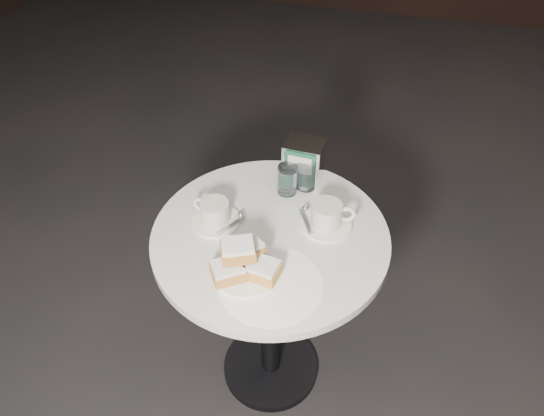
{
  "coord_description": "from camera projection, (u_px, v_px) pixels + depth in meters",
  "views": [
    {
      "loc": [
        0.28,
        -1.05,
        1.85
      ],
      "look_at": [
        0.0,
        0.02,
        0.83
      ],
      "focal_mm": 35.0,
      "sensor_mm": 36.0,
      "label": 1
    }
  ],
  "objects": [
    {
      "name": "water_glass_right",
      "position": [
        306.0,
        174.0,
        1.67
      ],
      "size": [
        0.07,
        0.07,
        0.11
      ],
      "rotation": [
        0.0,
        0.0,
        0.13
      ],
      "color": "white",
      "rests_on": "cafe_table"
    },
    {
      "name": "cafe_table",
      "position": [
        270.0,
        277.0,
        1.68
      ],
      "size": [
        0.7,
        0.7,
        0.74
      ],
      "color": "black",
      "rests_on": "ground"
    },
    {
      "name": "coffee_cup_left",
      "position": [
        215.0,
        214.0,
        1.56
      ],
      "size": [
        0.18,
        0.18,
        0.08
      ],
      "rotation": [
        0.0,
        0.0,
        -0.3
      ],
      "color": "white",
      "rests_on": "cafe_table"
    },
    {
      "name": "ground",
      "position": [
        271.0,
        368.0,
        2.06
      ],
      "size": [
        7.0,
        7.0,
        0.0
      ],
      "primitive_type": "plane",
      "color": "black",
      "rests_on": "ground"
    },
    {
      "name": "napkin_dispenser",
      "position": [
        304.0,
        161.0,
        1.69
      ],
      "size": [
        0.13,
        0.11,
        0.14
      ],
      "rotation": [
        0.0,
        0.0,
        -0.07
      ],
      "color": "silver",
      "rests_on": "cafe_table"
    },
    {
      "name": "beignet_plate",
      "position": [
        244.0,
        263.0,
        1.41
      ],
      "size": [
        0.22,
        0.22,
        0.12
      ],
      "rotation": [
        0.0,
        0.0,
        0.27
      ],
      "color": "white",
      "rests_on": "cafe_table"
    },
    {
      "name": "coffee_cup_right",
      "position": [
        327.0,
        217.0,
        1.55
      ],
      "size": [
        0.19,
        0.19,
        0.08
      ],
      "rotation": [
        0.0,
        0.0,
        0.23
      ],
      "color": "white",
      "rests_on": "cafe_table"
    },
    {
      "name": "water_glass_left",
      "position": [
        287.0,
        180.0,
        1.66
      ],
      "size": [
        0.07,
        0.07,
        0.1
      ],
      "rotation": [
        0.0,
        0.0,
        0.2
      ],
      "color": "white",
      "rests_on": "cafe_table"
    },
    {
      "name": "sugar_spill",
      "position": [
        271.0,
        284.0,
        1.41
      ],
      "size": [
        0.37,
        0.37,
        0.0
      ],
      "primitive_type": "cylinder",
      "rotation": [
        0.0,
        0.0,
        -0.4
      ],
      "color": "white",
      "rests_on": "cafe_table"
    }
  ]
}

